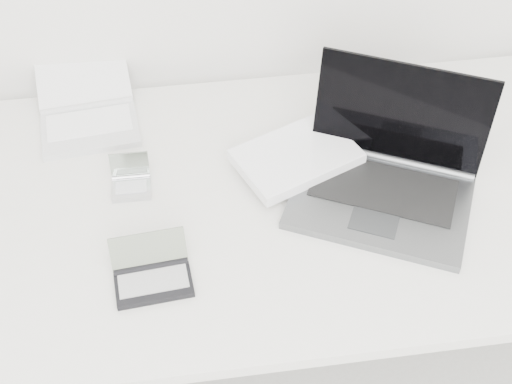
{
  "coord_description": "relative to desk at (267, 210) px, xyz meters",
  "views": [
    {
      "loc": [
        -0.16,
        0.54,
        1.87
      ],
      "look_at": [
        -0.03,
        1.51,
        0.79
      ],
      "focal_mm": 50.0,
      "sensor_mm": 36.0,
      "label": 1
    }
  ],
  "objects": [
    {
      "name": "palmtop_charcoal",
      "position": [
        -0.25,
        -0.19,
        0.06
      ],
      "size": [
        0.16,
        0.13,
        0.07
      ],
      "rotation": [
        0.0,
        0.0,
        0.08
      ],
      "color": "black",
      "rests_on": "desk"
    },
    {
      "name": "netbook_open_white",
      "position": [
        -0.38,
        0.3,
        0.06
      ],
      "size": [
        0.25,
        0.31,
        0.06
      ],
      "rotation": [
        0.0,
        0.0,
        0.1
      ],
      "color": "silver",
      "rests_on": "desk"
    },
    {
      "name": "laptop_large",
      "position": [
        0.2,
        0.01,
        0.09
      ],
      "size": [
        0.55,
        0.46,
        0.25
      ],
      "rotation": [
        0.0,
        0.0,
        -0.45
      ],
      "color": "slate",
      "rests_on": "desk"
    },
    {
      "name": "pda_silver",
      "position": [
        -0.29,
        0.07,
        0.06
      ],
      "size": [
        0.08,
        0.08,
        0.07
      ],
      "rotation": [
        0.0,
        0.0,
        -0.02
      ],
      "color": "silver",
      "rests_on": "desk"
    },
    {
      "name": "desk",
      "position": [
        0.0,
        0.0,
        0.0
      ],
      "size": [
        1.6,
        0.8,
        0.73
      ],
      "color": "white",
      "rests_on": "ground"
    }
  ]
}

